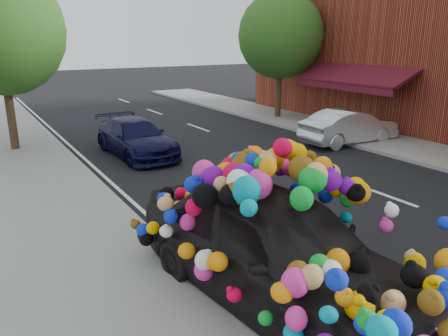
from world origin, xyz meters
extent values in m
plane|color=black|center=(0.00, 0.00, 0.00)|extent=(100.00, 100.00, 0.00)
cube|color=gray|center=(-4.30, 0.00, 0.06)|extent=(4.00, 60.00, 0.12)
cube|color=gray|center=(-2.35, 0.00, 0.07)|extent=(0.15, 60.00, 0.13)
cube|color=gray|center=(8.20, 3.00, 0.06)|extent=(3.00, 40.00, 0.12)
cube|color=#4C0E1A|center=(8.70, 6.00, 2.35)|extent=(1.62, 5.20, 0.75)
cube|color=#4C0E1A|center=(7.95, 6.00, 1.95)|extent=(0.06, 5.20, 0.35)
cylinder|color=#332114|center=(-3.80, 9.50, 1.36)|extent=(0.28, 0.28, 2.73)
cylinder|color=#332114|center=(8.00, 10.00, 1.32)|extent=(0.28, 0.28, 2.64)
sphere|color=#165418|center=(8.00, 10.00, 3.90)|extent=(4.00, 4.00, 4.00)
imported|color=black|center=(-1.57, -2.25, 0.86)|extent=(2.62, 5.25, 1.72)
imported|color=black|center=(-0.36, 6.91, 0.60)|extent=(1.85, 4.20, 1.20)
imported|color=#B4B7BB|center=(7.00, 4.42, 0.63)|extent=(3.90, 1.49, 1.27)
camera|label=1|loc=(-5.19, -6.79, 3.79)|focal=35.00mm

